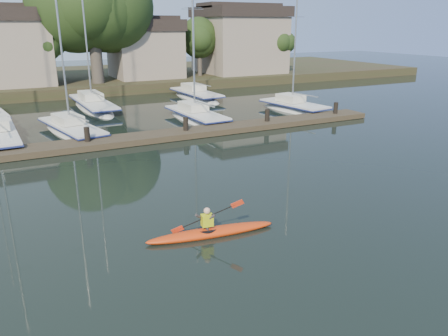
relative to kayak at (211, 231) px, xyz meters
name	(u,v)px	position (x,y,z in m)	size (l,w,h in m)	color
ground	(263,239)	(1.43, -1.01, -0.17)	(160.00, 160.00, 0.00)	black
kayak	(211,231)	(0.00, 0.00, 0.00)	(4.47, 1.22, 1.42)	red
dock	(139,138)	(1.43, 12.99, 0.03)	(34.00, 2.00, 1.80)	#453B27
sailboat_2	(72,136)	(-1.86, 16.94, -0.35)	(3.78, 8.92, 14.39)	silver
sailboat_3	(196,123)	(6.94, 17.13, -0.37)	(2.58, 8.37, 13.35)	silver
sailboat_4	(293,113)	(15.47, 16.89, -0.38)	(3.29, 7.69, 12.66)	silver
sailboat_6	(94,111)	(1.13, 25.33, -0.37)	(2.69, 10.86, 17.14)	silver
sailboat_7	(196,100)	(10.89, 26.27, -0.38)	(2.76, 8.88, 14.14)	silver
shore	(83,57)	(3.04, 39.28, 3.06)	(90.00, 25.25, 12.75)	#2D361B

